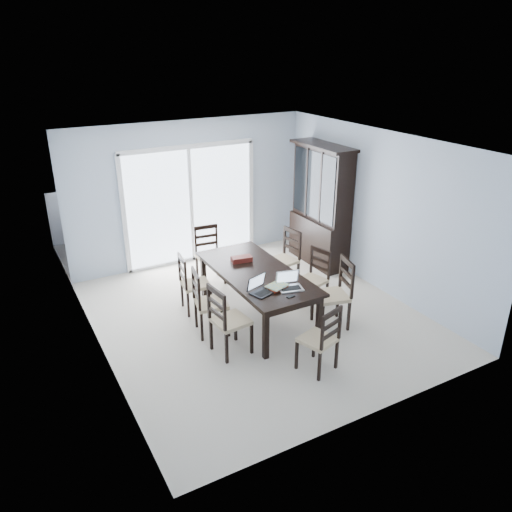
% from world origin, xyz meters
% --- Properties ---
extents(floor, '(5.00, 5.00, 0.00)m').
position_xyz_m(floor, '(0.00, 0.00, 0.00)').
color(floor, beige).
rests_on(floor, ground).
extents(ceiling, '(5.00, 5.00, 0.00)m').
position_xyz_m(ceiling, '(0.00, 0.00, 2.60)').
color(ceiling, white).
rests_on(ceiling, back_wall).
extents(back_wall, '(4.50, 0.02, 2.60)m').
position_xyz_m(back_wall, '(0.00, 2.50, 1.30)').
color(back_wall, '#ABBACC').
rests_on(back_wall, floor).
extents(wall_left, '(0.02, 5.00, 2.60)m').
position_xyz_m(wall_left, '(-2.25, 0.00, 1.30)').
color(wall_left, '#ABBACC').
rests_on(wall_left, floor).
extents(wall_right, '(0.02, 5.00, 2.60)m').
position_xyz_m(wall_right, '(2.25, 0.00, 1.30)').
color(wall_right, '#ABBACC').
rests_on(wall_right, floor).
extents(balcony, '(4.50, 2.00, 0.10)m').
position_xyz_m(balcony, '(0.00, 3.50, -0.05)').
color(balcony, gray).
rests_on(balcony, ground).
extents(railing, '(4.50, 0.06, 1.10)m').
position_xyz_m(railing, '(0.00, 4.50, 0.55)').
color(railing, '#99999E').
rests_on(railing, balcony).
extents(dining_table, '(1.00, 2.20, 0.75)m').
position_xyz_m(dining_table, '(0.00, 0.00, 0.67)').
color(dining_table, black).
rests_on(dining_table, floor).
extents(china_hutch, '(0.50, 1.38, 2.20)m').
position_xyz_m(china_hutch, '(2.02, 1.25, 1.07)').
color(china_hutch, black).
rests_on(china_hutch, floor).
extents(sliding_door, '(2.52, 0.05, 2.18)m').
position_xyz_m(sliding_door, '(0.00, 2.48, 1.09)').
color(sliding_door, silver).
rests_on(sliding_door, floor).
extents(chair_left_near, '(0.49, 0.47, 1.14)m').
position_xyz_m(chair_left_near, '(-0.84, -0.65, 0.61)').
color(chair_left_near, black).
rests_on(chair_left_near, floor).
extents(chair_left_mid, '(0.50, 0.49, 1.12)m').
position_xyz_m(chair_left_mid, '(-0.86, -0.05, 0.59)').
color(chair_left_mid, black).
rests_on(chair_left_mid, floor).
extents(chair_left_far, '(0.45, 0.44, 1.06)m').
position_xyz_m(chair_left_far, '(-0.79, 0.65, 0.56)').
color(chair_left_far, black).
rests_on(chair_left_far, floor).
extents(chair_right_near, '(0.55, 0.54, 1.18)m').
position_xyz_m(chair_right_near, '(0.91, -0.76, 0.63)').
color(chair_right_near, black).
rests_on(chair_right_near, floor).
extents(chair_right_mid, '(0.49, 0.48, 1.04)m').
position_xyz_m(chair_right_mid, '(1.00, -0.08, 0.55)').
color(chair_right_mid, black).
rests_on(chair_right_mid, floor).
extents(chair_right_far, '(0.50, 0.49, 1.12)m').
position_xyz_m(chair_right_far, '(0.98, 0.72, 0.60)').
color(chair_right_far, black).
rests_on(chair_right_far, floor).
extents(chair_end_near, '(0.50, 0.50, 1.05)m').
position_xyz_m(chair_end_near, '(0.05, -1.59, 0.55)').
color(chair_end_near, black).
rests_on(chair_end_near, floor).
extents(chair_end_far, '(0.46, 0.47, 1.11)m').
position_xyz_m(chair_end_far, '(-0.09, 1.54, 0.59)').
color(chair_end_far, black).
rests_on(chair_end_far, floor).
extents(laptop_dark, '(0.38, 0.32, 0.23)m').
position_xyz_m(laptop_dark, '(-0.25, -0.64, 0.80)').
color(laptop_dark, black).
rests_on(laptop_dark, dining_table).
extents(laptop_silver, '(0.37, 0.30, 0.23)m').
position_xyz_m(laptop_silver, '(0.13, -0.71, 0.80)').
color(laptop_silver, silver).
rests_on(laptop_silver, dining_table).
extents(book_stack, '(0.33, 0.29, 0.05)m').
position_xyz_m(book_stack, '(-0.03, -0.61, 0.77)').
color(book_stack, maroon).
rests_on(book_stack, dining_table).
extents(cell_phone, '(0.12, 0.07, 0.01)m').
position_xyz_m(cell_phone, '(0.01, -0.91, 0.76)').
color(cell_phone, black).
rests_on(cell_phone, dining_table).
extents(game_box, '(0.33, 0.20, 0.08)m').
position_xyz_m(game_box, '(-0.03, 0.43, 0.79)').
color(game_box, '#4D130F').
rests_on(game_box, dining_table).
extents(hot_tub, '(1.96, 1.84, 0.85)m').
position_xyz_m(hot_tub, '(-0.42, 3.67, 0.43)').
color(hot_tub, maroon).
rests_on(hot_tub, balcony).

